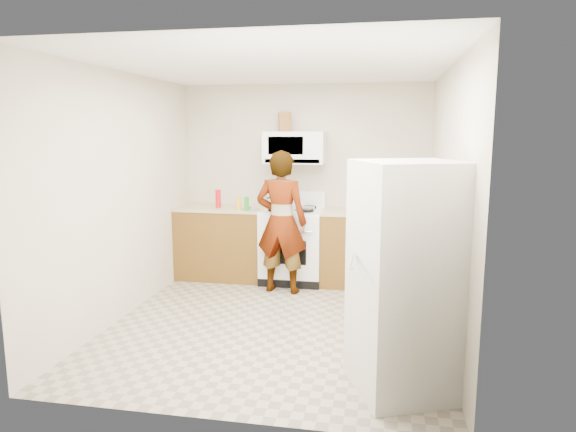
% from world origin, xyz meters
% --- Properties ---
extents(floor, '(3.60, 3.60, 0.00)m').
position_xyz_m(floor, '(0.00, 0.00, 0.00)').
color(floor, gray).
rests_on(floor, ground).
extents(back_wall, '(3.20, 0.02, 2.50)m').
position_xyz_m(back_wall, '(0.00, 1.79, 1.25)').
color(back_wall, beige).
rests_on(back_wall, floor).
extents(right_wall, '(0.02, 3.60, 2.50)m').
position_xyz_m(right_wall, '(1.59, 0.00, 1.25)').
color(right_wall, beige).
rests_on(right_wall, floor).
extents(cabinet_left, '(1.12, 0.62, 0.90)m').
position_xyz_m(cabinet_left, '(-1.04, 1.49, 0.45)').
color(cabinet_left, brown).
rests_on(cabinet_left, floor).
extents(counter_left, '(1.14, 0.64, 0.03)m').
position_xyz_m(counter_left, '(-1.04, 1.49, 0.92)').
color(counter_left, tan).
rests_on(counter_left, cabinet_left).
extents(cabinet_right, '(0.80, 0.62, 0.90)m').
position_xyz_m(cabinet_right, '(0.68, 1.49, 0.45)').
color(cabinet_right, brown).
rests_on(cabinet_right, floor).
extents(counter_right, '(0.82, 0.64, 0.03)m').
position_xyz_m(counter_right, '(0.68, 1.49, 0.92)').
color(counter_right, tan).
rests_on(counter_right, cabinet_right).
extents(gas_range, '(0.76, 0.65, 1.13)m').
position_xyz_m(gas_range, '(-0.10, 1.48, 0.49)').
color(gas_range, white).
rests_on(gas_range, floor).
extents(microwave, '(0.76, 0.38, 0.40)m').
position_xyz_m(microwave, '(-0.10, 1.61, 1.70)').
color(microwave, white).
rests_on(microwave, back_wall).
extents(person, '(0.66, 0.47, 1.69)m').
position_xyz_m(person, '(-0.15, 1.02, 0.84)').
color(person, tan).
rests_on(person, floor).
extents(fridge, '(0.91, 0.91, 1.70)m').
position_xyz_m(fridge, '(1.20, -1.13, 0.85)').
color(fridge, silver).
rests_on(fridge, floor).
extents(kettle, '(0.14, 0.14, 0.16)m').
position_xyz_m(kettle, '(0.82, 1.64, 1.02)').
color(kettle, white).
rests_on(kettle, counter_right).
extents(jug, '(0.18, 0.18, 0.24)m').
position_xyz_m(jug, '(-0.24, 1.66, 2.02)').
color(jug, brown).
rests_on(jug, microwave).
extents(saucepan, '(0.20, 0.20, 0.11)m').
position_xyz_m(saucepan, '(-0.25, 1.66, 1.01)').
color(saucepan, '#AFAFB4').
rests_on(saucepan, gas_range).
extents(tray, '(0.29, 0.24, 0.05)m').
position_xyz_m(tray, '(0.04, 1.42, 0.96)').
color(tray, white).
rests_on(tray, gas_range).
extents(bottle_spray, '(0.08, 0.08, 0.23)m').
position_xyz_m(bottle_spray, '(-1.06, 1.41, 1.05)').
color(bottle_spray, red).
rests_on(bottle_spray, counter_left).
extents(bottle_hot_sauce, '(0.06, 0.06, 0.16)m').
position_xyz_m(bottle_hot_sauce, '(-0.75, 1.29, 1.02)').
color(bottle_hot_sauce, '#F2AB1A').
rests_on(bottle_hot_sauce, counter_left).
extents(bottle_green_cap, '(0.07, 0.07, 0.17)m').
position_xyz_m(bottle_green_cap, '(-0.63, 1.22, 1.02)').
color(bottle_green_cap, '#1A911E').
rests_on(bottle_green_cap, counter_left).
extents(pot_lid, '(0.28, 0.28, 0.01)m').
position_xyz_m(pot_lid, '(-0.62, 1.33, 0.94)').
color(pot_lid, white).
rests_on(pot_lid, counter_left).
extents(broom, '(0.20, 0.26, 1.40)m').
position_xyz_m(broom, '(1.58, 1.01, 0.71)').
color(broom, silver).
rests_on(broom, floor).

